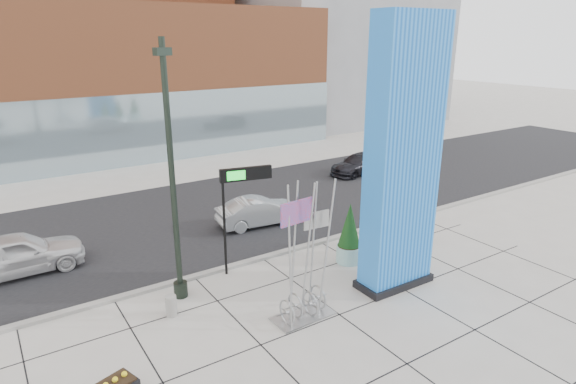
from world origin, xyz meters
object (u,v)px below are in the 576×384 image
lamp_post (174,200)px  concrete_bollard (171,306)px  car_silver_mid (260,212)px  overhead_street_sign (240,182)px  car_white_west (17,254)px  public_art_sculpture (304,283)px  blue_pylon (402,163)px

lamp_post → concrete_bollard: (-0.71, -1.00, -3.23)m
car_silver_mid → concrete_bollard: bearing=135.9°
concrete_bollard → car_silver_mid: size_ratio=0.17×
overhead_street_sign → car_white_west: overhead_street_sign is taller
public_art_sculpture → concrete_bollard: bearing=144.4°
blue_pylon → car_silver_mid: 8.84m
concrete_bollard → blue_pylon: bearing=-17.9°
public_art_sculpture → car_silver_mid: size_ratio=1.12×
concrete_bollard → car_white_west: 7.20m
car_silver_mid → blue_pylon: bearing=-165.1°
lamp_post → blue_pylon: bearing=-26.6°
overhead_street_sign → concrete_bollard: bearing=-142.7°
overhead_street_sign → public_art_sculpture: bearing=-76.9°
lamp_post → car_white_west: bearing=132.3°
public_art_sculpture → overhead_street_sign: 4.72m
overhead_street_sign → car_silver_mid: bearing=64.1°
overhead_street_sign → car_white_west: (-7.40, 4.40, -2.77)m
blue_pylon → public_art_sculpture: blue_pylon is taller
public_art_sculpture → overhead_street_sign: size_ratio=1.11×
blue_pylon → car_white_west: size_ratio=1.99×
public_art_sculpture → car_white_west: bearing=129.9°
lamp_post → public_art_sculpture: bearing=-50.1°
overhead_street_sign → car_white_west: size_ratio=0.87×
car_white_west → car_silver_mid: (10.31, -0.70, -0.14)m
lamp_post → car_white_west: 7.36m
lamp_post → public_art_sculpture: lamp_post is taller
concrete_bollard → car_white_west: bearing=122.7°
overhead_street_sign → car_silver_mid: (2.91, 3.70, -2.91)m
car_silver_mid → car_white_west: bearing=92.2°
overhead_street_sign → lamp_post: bearing=-154.8°
concrete_bollard → car_white_west: car_white_west is taller
concrete_bollard → overhead_street_sign: overhead_street_sign is taller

